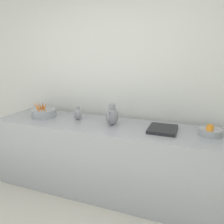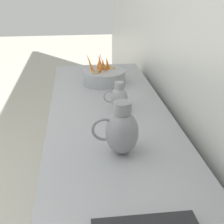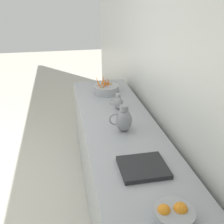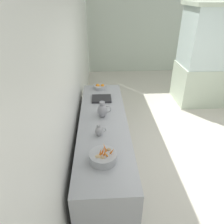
% 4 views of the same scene
% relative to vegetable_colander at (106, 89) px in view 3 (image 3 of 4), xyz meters
% --- Properties ---
extents(tile_wall_left, '(0.10, 8.53, 3.00)m').
position_rel_vegetable_colander_xyz_m(tile_wall_left, '(-0.45, 1.36, 0.57)').
color(tile_wall_left, silver).
rests_on(tile_wall_left, ground_plane).
extents(prep_counter, '(0.72, 2.76, 0.87)m').
position_rel_vegetable_colander_xyz_m(prep_counter, '(0.02, 0.86, -0.49)').
color(prep_counter, '#9EA0A5').
rests_on(prep_counter, ground_plane).
extents(vegetable_colander, '(0.32, 0.32, 0.22)m').
position_rel_vegetable_colander_xyz_m(vegetable_colander, '(0.00, 0.00, 0.00)').
color(vegetable_colander, '#9EA0A5').
rests_on(vegetable_colander, prep_counter).
extents(orange_bowl, '(0.23, 0.23, 0.11)m').
position_rel_vegetable_colander_xyz_m(orange_bowl, '(-0.03, 2.05, -0.01)').
color(orange_bowl, '#9EA0A5').
rests_on(orange_bowl, prep_counter).
extents(metal_pitcher_tall, '(0.21, 0.15, 0.25)m').
position_rel_vegetable_colander_xyz_m(metal_pitcher_tall, '(0.01, 0.98, 0.06)').
color(metal_pitcher_tall, gray).
rests_on(metal_pitcher_tall, prep_counter).
extents(metal_pitcher_short, '(0.15, 0.10, 0.17)m').
position_rel_vegetable_colander_xyz_m(metal_pitcher_short, '(-0.04, 0.49, 0.02)').
color(metal_pitcher_short, '#939399').
rests_on(metal_pitcher_short, prep_counter).
extents(counter_sink_basin, '(0.34, 0.30, 0.04)m').
position_rel_vegetable_colander_xyz_m(counter_sink_basin, '(0.01, 1.57, -0.04)').
color(counter_sink_basin, '#232326').
rests_on(counter_sink_basin, prep_counter).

